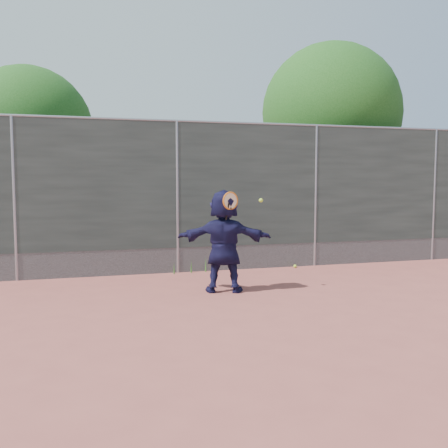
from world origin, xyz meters
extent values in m
plane|color=#9E4C42|center=(0.00, 0.00, 0.00)|extent=(80.00, 80.00, 0.00)
imported|color=#16153A|center=(0.42, 1.58, 0.84)|extent=(1.64, 0.93, 1.69)
sphere|color=#B2DC31|center=(2.48, 3.35, 0.03)|extent=(0.07, 0.07, 0.07)
cube|color=#38423D|center=(0.00, 3.50, 1.75)|extent=(20.00, 0.04, 2.50)
cube|color=slate|center=(0.00, 3.50, 0.25)|extent=(20.00, 0.03, 0.50)
cylinder|color=gray|center=(0.00, 3.50, 3.00)|extent=(20.00, 0.05, 0.05)
cylinder|color=gray|center=(-3.00, 3.50, 1.50)|extent=(0.06, 0.06, 3.00)
cylinder|color=gray|center=(0.00, 3.50, 1.50)|extent=(0.06, 0.06, 3.00)
cylinder|color=gray|center=(3.00, 3.50, 1.50)|extent=(0.06, 0.06, 3.00)
cylinder|color=gray|center=(6.00, 3.50, 1.50)|extent=(0.06, 0.06, 3.00)
torus|color=orange|center=(0.47, 1.38, 1.51)|extent=(0.29, 0.12, 0.29)
cylinder|color=beige|center=(0.47, 1.38, 1.51)|extent=(0.24, 0.08, 0.25)
cylinder|color=black|center=(0.42, 1.40, 1.31)|extent=(0.07, 0.13, 0.33)
sphere|color=#B2DC31|center=(1.01, 1.46, 1.51)|extent=(0.07, 0.07, 0.07)
cylinder|color=#382314|center=(4.50, 5.70, 1.30)|extent=(0.28, 0.28, 2.60)
sphere|color=#23561C|center=(4.50, 5.70, 3.59)|extent=(3.60, 3.60, 3.60)
sphere|color=#23561C|center=(5.22, 5.90, 3.23)|extent=(2.52, 2.52, 2.52)
cylinder|color=#382314|center=(-3.00, 6.50, 1.10)|extent=(0.28, 0.28, 2.20)
sphere|color=#23561C|center=(-3.00, 6.50, 3.03)|extent=(3.00, 3.00, 3.00)
sphere|color=#23561C|center=(-2.40, 6.70, 2.73)|extent=(2.10, 2.10, 2.10)
cone|color=#387226|center=(0.25, 3.38, 0.13)|extent=(0.03, 0.03, 0.26)
cone|color=#387226|center=(0.55, 3.40, 0.15)|extent=(0.03, 0.03, 0.30)
cone|color=#387226|center=(-0.10, 3.36, 0.11)|extent=(0.03, 0.03, 0.22)
camera|label=1|loc=(-1.81, -6.25, 1.84)|focal=40.00mm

